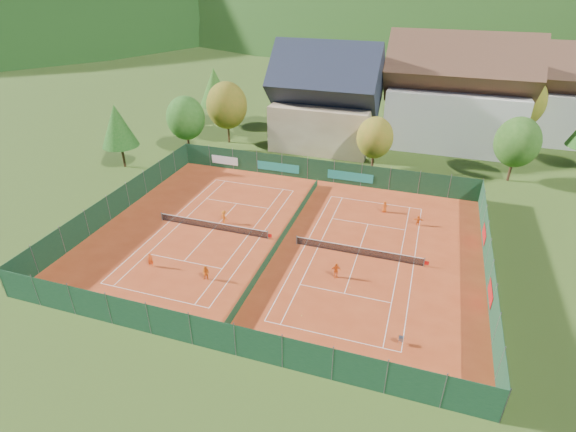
{
  "coord_description": "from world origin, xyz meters",
  "views": [
    {
      "loc": [
        12.97,
        -37.66,
        25.38
      ],
      "look_at": [
        0.0,
        2.0,
        2.0
      ],
      "focal_mm": 28.0,
      "sensor_mm": 36.0,
      "label": 1
    }
  ],
  "objects_px": {
    "chalet": "(326,103)",
    "hotel_block_b": "(546,98)",
    "ball_hopper": "(401,339)",
    "player_right_near": "(336,270)",
    "player_left_far": "(224,217)",
    "player_right_far_b": "(418,220)",
    "hotel_block_a": "(455,99)",
    "player_right_far_a": "(385,207)",
    "player_left_mid": "(206,273)",
    "player_left_near": "(150,260)"
  },
  "relations": [
    {
      "from": "hotel_block_a",
      "to": "player_right_far_b",
      "type": "height_order",
      "value": "hotel_block_a"
    },
    {
      "from": "player_left_mid",
      "to": "player_right_far_a",
      "type": "distance_m",
      "value": 22.88
    },
    {
      "from": "ball_hopper",
      "to": "player_right_far_b",
      "type": "relative_size",
      "value": 0.65
    },
    {
      "from": "player_left_mid",
      "to": "player_left_near",
      "type": "bearing_deg",
      "value": 169.72
    },
    {
      "from": "hotel_block_a",
      "to": "player_right_far_b",
      "type": "relative_size",
      "value": 17.68
    },
    {
      "from": "player_left_far",
      "to": "player_right_near",
      "type": "height_order",
      "value": "player_right_near"
    },
    {
      "from": "hotel_block_a",
      "to": "hotel_block_b",
      "type": "relative_size",
      "value": 1.25
    },
    {
      "from": "hotel_block_b",
      "to": "ball_hopper",
      "type": "distance_m",
      "value": 57.83
    },
    {
      "from": "chalet",
      "to": "hotel_block_a",
      "type": "height_order",
      "value": "hotel_block_a"
    },
    {
      "from": "hotel_block_a",
      "to": "player_left_near",
      "type": "distance_m",
      "value": 51.92
    },
    {
      "from": "hotel_block_b",
      "to": "ball_hopper",
      "type": "xyz_separation_m",
      "value": [
        -16.69,
        -55.04,
        -6.06
      ]
    },
    {
      "from": "chalet",
      "to": "hotel_block_b",
      "type": "distance_m",
      "value": 35.85
    },
    {
      "from": "hotel_block_b",
      "to": "player_left_far",
      "type": "relative_size",
      "value": 11.21
    },
    {
      "from": "hotel_block_b",
      "to": "player_right_near",
      "type": "bearing_deg",
      "value": -115.73
    },
    {
      "from": "chalet",
      "to": "player_left_mid",
      "type": "xyz_separation_m",
      "value": [
        -1.51,
        -38.38,
        -5.88
      ]
    },
    {
      "from": "player_left_mid",
      "to": "player_left_far",
      "type": "height_order",
      "value": "player_left_far"
    },
    {
      "from": "player_left_mid",
      "to": "player_right_far_b",
      "type": "relative_size",
      "value": 1.22
    },
    {
      "from": "hotel_block_a",
      "to": "player_left_near",
      "type": "height_order",
      "value": "hotel_block_a"
    },
    {
      "from": "hotel_block_b",
      "to": "player_left_near",
      "type": "bearing_deg",
      "value": -127.87
    },
    {
      "from": "ball_hopper",
      "to": "player_right_near",
      "type": "bearing_deg",
      "value": 134.43
    },
    {
      "from": "ball_hopper",
      "to": "player_right_far_a",
      "type": "relative_size",
      "value": 0.56
    },
    {
      "from": "hotel_block_b",
      "to": "player_right_far_b",
      "type": "relative_size",
      "value": 14.14
    },
    {
      "from": "hotel_block_b",
      "to": "player_right_near",
      "type": "xyz_separation_m",
      "value": [
        -23.28,
        -48.31,
        -5.84
      ]
    },
    {
      "from": "hotel_block_a",
      "to": "player_right_far_a",
      "type": "distance_m",
      "value": 27.82
    },
    {
      "from": "chalet",
      "to": "player_left_mid",
      "type": "distance_m",
      "value": 38.86
    },
    {
      "from": "chalet",
      "to": "hotel_block_b",
      "type": "xyz_separation_m",
      "value": [
        33.0,
        14.0,
        -0.01
      ]
    },
    {
      "from": "player_left_near",
      "to": "player_right_far_b",
      "type": "height_order",
      "value": "player_left_near"
    },
    {
      "from": "ball_hopper",
      "to": "player_right_near",
      "type": "height_order",
      "value": "player_right_near"
    },
    {
      "from": "player_right_near",
      "to": "player_right_far_a",
      "type": "height_order",
      "value": "player_right_near"
    },
    {
      "from": "ball_hopper",
      "to": "player_left_far",
      "type": "bearing_deg",
      "value": 148.49
    },
    {
      "from": "player_left_far",
      "to": "player_right_far_a",
      "type": "relative_size",
      "value": 1.08
    },
    {
      "from": "hotel_block_b",
      "to": "player_right_far_b",
      "type": "bearing_deg",
      "value": -114.82
    },
    {
      "from": "ball_hopper",
      "to": "player_right_far_a",
      "type": "bearing_deg",
      "value": 100.79
    },
    {
      "from": "hotel_block_a",
      "to": "player_right_far_a",
      "type": "height_order",
      "value": "hotel_block_a"
    },
    {
      "from": "chalet",
      "to": "ball_hopper",
      "type": "relative_size",
      "value": 20.25
    },
    {
      "from": "hotel_block_a",
      "to": "player_right_far_a",
      "type": "bearing_deg",
      "value": -104.29
    },
    {
      "from": "ball_hopper",
      "to": "player_right_far_b",
      "type": "height_order",
      "value": "player_right_far_b"
    },
    {
      "from": "player_left_mid",
      "to": "player_right_far_b",
      "type": "height_order",
      "value": "player_left_mid"
    },
    {
      "from": "player_left_mid",
      "to": "player_right_far_a",
      "type": "relative_size",
      "value": 1.05
    },
    {
      "from": "ball_hopper",
      "to": "player_right_far_b",
      "type": "distance_m",
      "value": 18.95
    },
    {
      "from": "player_right_far_b",
      "to": "ball_hopper",
      "type": "bearing_deg",
      "value": 86.04
    },
    {
      "from": "ball_hopper",
      "to": "player_left_mid",
      "type": "bearing_deg",
      "value": 171.52
    },
    {
      "from": "player_right_far_a",
      "to": "player_right_far_b",
      "type": "relative_size",
      "value": 1.16
    },
    {
      "from": "hotel_block_a",
      "to": "player_left_mid",
      "type": "xyz_separation_m",
      "value": [
        -20.51,
        -44.38,
        -6.64
      ]
    },
    {
      "from": "player_right_far_b",
      "to": "player_left_near",
      "type": "bearing_deg",
      "value": 29.96
    },
    {
      "from": "chalet",
      "to": "ball_hopper",
      "type": "bearing_deg",
      "value": -68.32
    },
    {
      "from": "hotel_block_b",
      "to": "player_left_near",
      "type": "relative_size",
      "value": 11.67
    },
    {
      "from": "chalet",
      "to": "player_right_near",
      "type": "distance_m",
      "value": 36.14
    },
    {
      "from": "player_left_mid",
      "to": "hotel_block_a",
      "type": "bearing_deg",
      "value": 57.3
    },
    {
      "from": "hotel_block_a",
      "to": "ball_hopper",
      "type": "bearing_deg",
      "value": -93.27
    }
  ]
}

